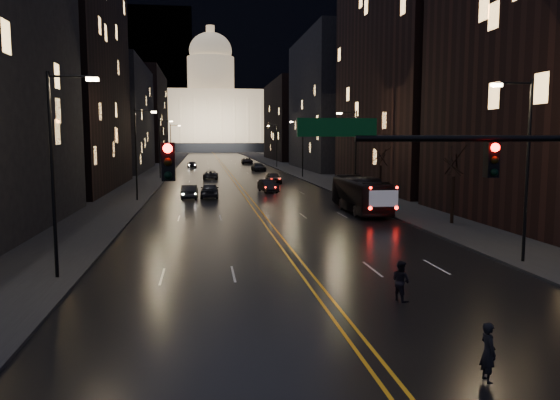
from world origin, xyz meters
name	(u,v)px	position (x,y,z in m)	size (l,w,h in m)	color
ground	(369,356)	(0.00, 0.00, 0.00)	(900.00, 900.00, 0.00)	black
road	(220,162)	(0.00, 130.00, 0.01)	(20.00, 320.00, 0.02)	black
sidewalk_left	(166,162)	(-14.00, 130.00, 0.08)	(8.00, 320.00, 0.16)	black
sidewalk_right	(273,161)	(14.00, 130.00, 0.08)	(8.00, 320.00, 0.16)	black
center_line	(220,162)	(0.00, 130.00, 0.03)	(0.62, 320.00, 0.01)	orange
building_left_mid	(61,71)	(-21.00, 54.00, 14.00)	(12.00, 30.00, 28.00)	black
building_left_far	(113,118)	(-21.00, 92.00, 10.00)	(12.00, 34.00, 20.00)	black
building_left_dist	(141,117)	(-21.00, 140.00, 12.00)	(12.00, 40.00, 24.00)	black
building_right_tall	(415,31)	(21.00, 50.00, 19.00)	(12.00, 30.00, 38.00)	black
building_right_mid	(332,103)	(21.00, 92.00, 13.00)	(12.00, 34.00, 26.00)	black
building_right_dist	(293,121)	(21.00, 140.00, 11.00)	(12.00, 40.00, 22.00)	black
mountain_ridge	(264,55)	(40.00, 380.00, 65.00)	(520.00, 60.00, 130.00)	black
capitol	(211,115)	(0.00, 250.00, 17.15)	(90.00, 50.00, 58.50)	black
streetlamp_right_near	(524,161)	(10.81, 10.00, 5.08)	(2.13, 0.25, 9.00)	black
streetlamp_left_near	(57,165)	(-10.81, 10.00, 5.08)	(2.13, 0.25, 9.00)	black
streetlamp_right_mid	(354,149)	(10.81, 40.00, 5.08)	(2.13, 0.25, 9.00)	black
streetlamp_left_mid	(138,150)	(-10.81, 40.00, 5.08)	(2.13, 0.25, 9.00)	black
streetlamp_right_far	(302,145)	(10.81, 70.00, 5.08)	(2.13, 0.25, 9.00)	black
streetlamp_left_far	(161,145)	(-10.81, 70.00, 5.08)	(2.13, 0.25, 9.00)	black
streetlamp_right_dist	(276,143)	(10.81, 100.00, 5.08)	(2.13, 0.25, 9.00)	black
streetlamp_left_dist	(172,143)	(-10.81, 100.00, 5.08)	(2.13, 0.25, 9.00)	black
tree_right_mid	(454,162)	(13.00, 22.00, 4.53)	(2.40, 2.40, 6.65)	black
tree_right_far	(381,155)	(13.00, 38.00, 4.53)	(2.40, 2.40, 6.65)	black
bus	(360,194)	(8.50, 29.75, 1.48)	(2.49, 10.65, 2.97)	black
oncoming_car_a	(210,190)	(-3.92, 42.60, 0.79)	(1.87, 4.65, 1.58)	black
oncoming_car_b	(190,192)	(-5.97, 41.78, 0.73)	(1.55, 4.45, 1.47)	black
oncoming_car_c	(211,175)	(-3.41, 68.59, 0.66)	(2.18, 4.72, 1.31)	black
oncoming_car_d	(192,165)	(-6.79, 101.50, 0.65)	(1.81, 4.46, 1.29)	black
receding_car_a	(268,186)	(2.84, 47.67, 0.73)	(1.55, 4.44, 1.46)	black
receding_car_b	(273,178)	(5.04, 59.73, 0.77)	(1.83, 4.55, 1.55)	black
receding_car_c	(258,167)	(5.76, 87.01, 0.78)	(2.17, 5.34, 1.55)	black
receding_car_d	(247,161)	(6.05, 116.53, 0.75)	(2.50, 5.43, 1.51)	black
pedestrian_a	(488,352)	(2.52, -2.00, 0.78)	(0.57, 0.38, 1.57)	black
pedestrian_b	(401,281)	(2.82, 5.00, 0.79)	(0.76, 0.42, 1.57)	black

